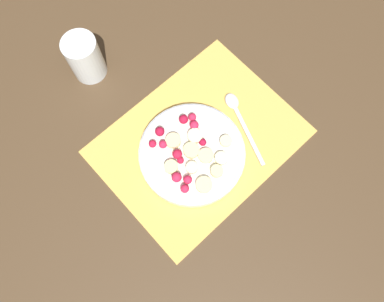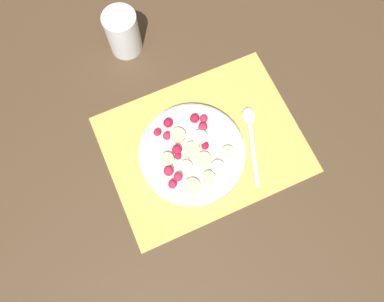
% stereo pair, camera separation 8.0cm
% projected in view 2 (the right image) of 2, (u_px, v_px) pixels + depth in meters
% --- Properties ---
extents(ground_plane, '(3.00, 3.00, 0.00)m').
position_uv_depth(ground_plane, '(204.00, 145.00, 0.84)').
color(ground_plane, '#4C3823').
extents(placemat, '(0.43, 0.33, 0.01)m').
position_uv_depth(placemat, '(204.00, 144.00, 0.84)').
color(placemat, '#E0B251').
rests_on(placemat, ground_plane).
extents(fruit_bowl, '(0.23, 0.23, 0.05)m').
position_uv_depth(fruit_bowl, '(192.00, 153.00, 0.81)').
color(fruit_bowl, silver).
rests_on(fruit_bowl, placemat).
extents(spoon, '(0.08, 0.18, 0.01)m').
position_uv_depth(spoon, '(250.00, 129.00, 0.85)').
color(spoon, silver).
rests_on(spoon, placemat).
extents(drinking_glass, '(0.08, 0.08, 0.11)m').
position_uv_depth(drinking_glass, '(123.00, 33.00, 0.87)').
color(drinking_glass, white).
rests_on(drinking_glass, ground_plane).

